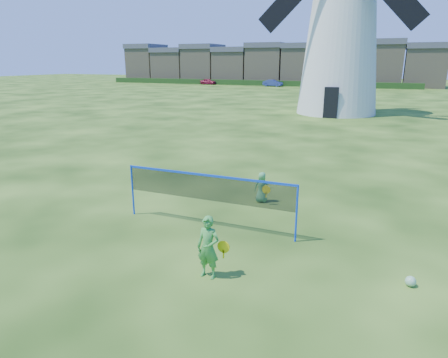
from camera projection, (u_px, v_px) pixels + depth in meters
ground at (210, 237)px, 10.58m from camera, size 220.00×220.00×0.00m
windmill at (342, 28)px, 33.52m from camera, size 13.18×6.85×19.82m
badminton_net at (208, 188)px, 10.90m from camera, size 5.05×0.05×1.55m
player_girl at (208, 247)px, 8.43m from camera, size 0.68×0.37×1.40m
player_boy at (262, 187)px, 13.06m from camera, size 0.63×0.42×1.02m
play_ball at (411, 281)px, 8.23m from camera, size 0.22×0.22×0.22m
terraced_houses at (268, 64)px, 80.44m from camera, size 64.58×8.40×8.29m
hedge at (248, 83)px, 76.93m from camera, size 62.00×0.80×1.00m
car_left at (208, 82)px, 79.61m from camera, size 3.57×1.89×1.16m
car_right at (273, 83)px, 73.53m from camera, size 3.88×1.95×1.22m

